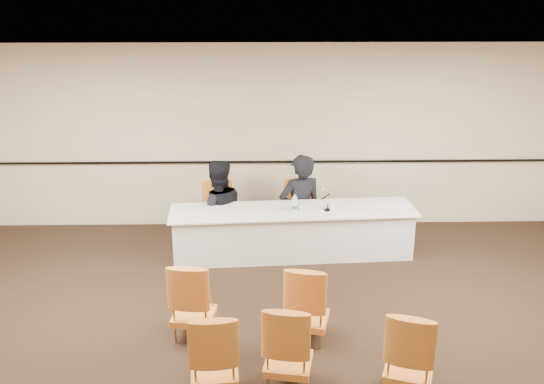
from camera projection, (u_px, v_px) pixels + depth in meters
The scene contains 19 objects.
floor at pixel (280, 364), 6.51m from camera, with size 10.00×10.00×0.00m, color black.
ceiling at pixel (281, 85), 5.52m from camera, with size 10.00×10.00×0.00m, color silver.
wall_back at pixel (272, 137), 9.79m from camera, with size 10.00×0.04×3.00m, color beige.
wall_rail at pixel (272, 162), 9.88m from camera, with size 9.80×0.04×0.03m, color black.
panel_table at pixel (293, 232), 9.00m from camera, with size 3.60×0.84×0.72m, color white, non-canonical shape.
panelist_main at pixel (300, 214), 9.50m from camera, with size 0.70×0.46×1.93m, color black.
panelist_main_chair at pixel (300, 212), 9.48m from camera, with size 0.50×0.50×0.95m, color orange, non-canonical shape.
panelist_second at pixel (218, 215), 9.39m from camera, with size 0.87×0.68×1.79m, color black.
panelist_second_chair at pixel (218, 214), 9.38m from camera, with size 0.50×0.50×0.95m, color orange, non-canonical shape.
papers at pixel (316, 210), 8.86m from camera, with size 0.30×0.22×0.00m, color white.
microphone at pixel (328, 201), 8.79m from camera, with size 0.11×0.22×0.31m, color black, non-canonical shape.
water_bottle at pixel (295, 203), 8.76m from camera, with size 0.08×0.08×0.25m, color teal, non-canonical shape.
drinking_glass at pixel (300, 207), 8.84m from camera, with size 0.06×0.06×0.10m, color white.
coffee_cup at pixel (332, 206), 8.82m from camera, with size 0.09×0.09×0.14m, color silver.
aud_chair_front_left at pixel (193, 298), 6.90m from camera, with size 0.50×0.50×0.95m, color orange, non-canonical shape.
aud_chair_front_mid at pixel (307, 302), 6.83m from camera, with size 0.50×0.50×0.95m, color orange, non-canonical shape.
aud_chair_back_left at pixel (214, 353), 5.90m from camera, with size 0.50×0.50×0.95m, color orange, non-canonical shape.
aud_chair_back_mid at pixel (289, 344), 6.04m from camera, with size 0.50×0.50×0.95m, color orange, non-canonical shape.
aud_chair_back_right at pixel (410, 351), 5.92m from camera, with size 0.50×0.50×0.95m, color orange, non-canonical shape.
Camera 1 is at (-0.20, -5.52, 3.91)m, focal length 40.00 mm.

